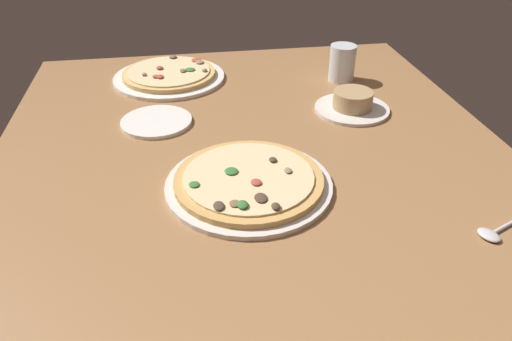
# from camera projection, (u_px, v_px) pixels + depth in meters

# --- Properties ---
(dining_table) EXTENTS (1.50, 1.10, 0.04)m
(dining_table) POSITION_uv_depth(u_px,v_px,m) (263.00, 189.00, 0.97)
(dining_table) COLOR #996B42
(dining_table) RESTS_ON ground
(pizza_main) EXTENTS (0.32, 0.32, 0.03)m
(pizza_main) POSITION_uv_depth(u_px,v_px,m) (249.00, 182.00, 0.93)
(pizza_main) COLOR silver
(pizza_main) RESTS_ON dining_table
(pizza_side) EXTENTS (0.31, 0.31, 0.03)m
(pizza_side) POSITION_uv_depth(u_px,v_px,m) (169.00, 75.00, 1.38)
(pizza_side) COLOR white
(pizza_side) RESTS_ON dining_table
(ramekin_on_saucer) EXTENTS (0.18, 0.18, 0.05)m
(ramekin_on_saucer) POSITION_uv_depth(u_px,v_px,m) (352.00, 103.00, 1.21)
(ramekin_on_saucer) COLOR silver
(ramekin_on_saucer) RESTS_ON dining_table
(water_glass) EXTENTS (0.07, 0.07, 0.10)m
(water_glass) POSITION_uv_depth(u_px,v_px,m) (342.00, 65.00, 1.36)
(water_glass) COLOR silver
(water_glass) RESTS_ON dining_table
(side_plate) EXTENTS (0.17, 0.17, 0.01)m
(side_plate) POSITION_uv_depth(u_px,v_px,m) (156.00, 122.00, 1.16)
(side_plate) COLOR white
(side_plate) RESTS_ON dining_table
(spoon) EXTENTS (0.06, 0.10, 0.01)m
(spoon) POSITION_uv_depth(u_px,v_px,m) (494.00, 232.00, 0.82)
(spoon) COLOR silver
(spoon) RESTS_ON dining_table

